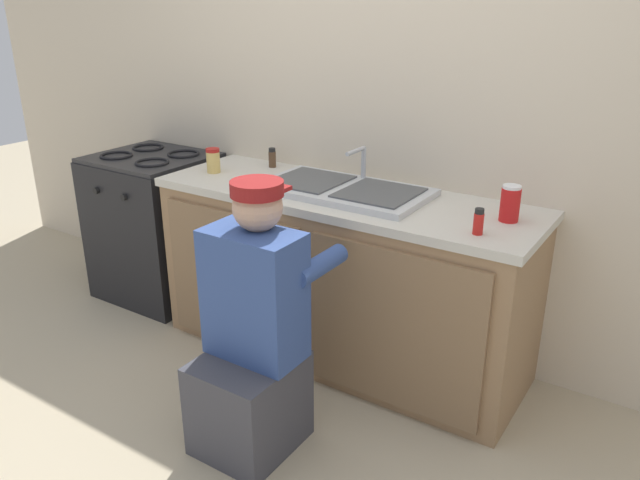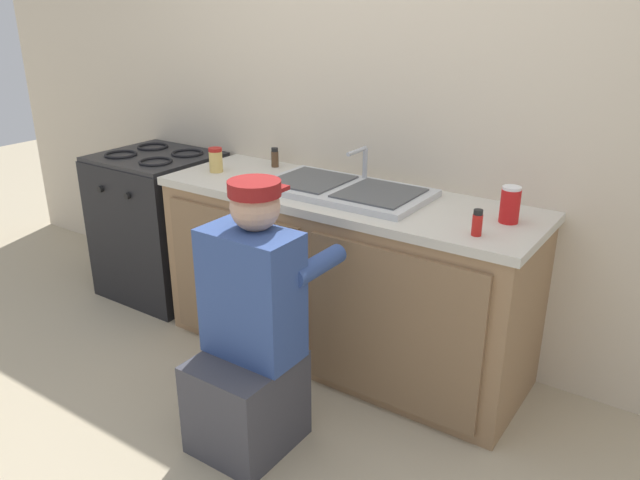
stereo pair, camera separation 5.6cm
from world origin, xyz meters
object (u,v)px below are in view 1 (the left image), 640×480
at_px(plumber_person, 253,342).
at_px(spice_bottle_pepper, 272,158).
at_px(soda_cup_red, 510,203).
at_px(spice_bottle_red, 479,222).
at_px(stove_range, 157,226).
at_px(sink_double_basin, 343,189).
at_px(condiment_jar, 213,160).

height_order(plumber_person, spice_bottle_pepper, plumber_person).
xyz_separation_m(soda_cup_red, spice_bottle_red, (-0.05, -0.22, -0.02)).
height_order(spice_bottle_pepper, spice_bottle_red, same).
distance_m(stove_range, spice_bottle_red, 2.09).
height_order(sink_double_basin, soda_cup_red, sink_double_basin).
bearing_deg(spice_bottle_pepper, condiment_jar, -126.98).
distance_m(sink_double_basin, condiment_jar, 0.76).
bearing_deg(condiment_jar, soda_cup_red, 3.75).
distance_m(plumber_person, spice_bottle_red, 1.00).
relative_size(sink_double_basin, spice_bottle_pepper, 7.62).
bearing_deg(stove_range, plumber_person, -29.50).
distance_m(plumber_person, spice_bottle_pepper, 1.24).
bearing_deg(plumber_person, spice_bottle_pepper, 122.91).
relative_size(plumber_person, spice_bottle_pepper, 10.52).
bearing_deg(spice_bottle_red, soda_cup_red, 76.42).
relative_size(spice_bottle_pepper, spice_bottle_red, 1.00).
bearing_deg(soda_cup_red, sink_double_basin, -177.08).
relative_size(spice_bottle_pepper, condiment_jar, 0.82).
height_order(soda_cup_red, condiment_jar, soda_cup_red).
bearing_deg(spice_bottle_pepper, plumber_person, -57.09).
xyz_separation_m(spice_bottle_red, condiment_jar, (-1.48, 0.12, 0.01)).
relative_size(stove_range, spice_bottle_pepper, 8.41).
bearing_deg(plumber_person, condiment_jar, 138.95).
distance_m(soda_cup_red, spice_bottle_pepper, 1.35).
distance_m(plumber_person, condiment_jar, 1.18).
bearing_deg(spice_bottle_red, condiment_jar, 175.46).
bearing_deg(sink_double_basin, soda_cup_red, 2.92).
xyz_separation_m(plumber_person, condiment_jar, (-0.82, 0.71, 0.47)).
distance_m(sink_double_basin, spice_bottle_red, 0.74).
relative_size(sink_double_basin, condiment_jar, 6.25).
xyz_separation_m(sink_double_basin, condiment_jar, (-0.76, -0.06, 0.05)).
xyz_separation_m(stove_range, spice_bottle_red, (2.03, -0.18, 0.48)).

